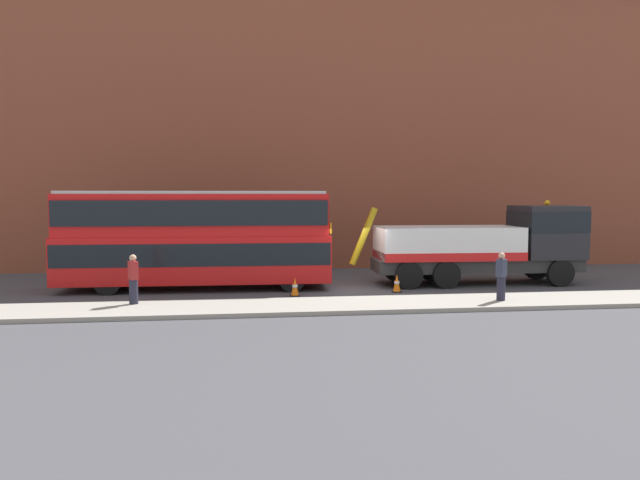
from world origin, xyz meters
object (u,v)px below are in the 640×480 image
at_px(pedestrian_bystander, 501,277).
at_px(traffic_cone_midway, 397,284).
at_px(recovery_tow_truck, 487,244).
at_px(pedestrian_onlooker, 133,280).
at_px(traffic_cone_near_bus, 295,287).
at_px(double_decker_bus, 195,236).

bearing_deg(pedestrian_bystander, traffic_cone_midway, 1.07).
relative_size(recovery_tow_truck, pedestrian_onlooker, 5.95).
bearing_deg(traffic_cone_near_bus, pedestrian_bystander, -21.26).
xyz_separation_m(traffic_cone_near_bus, traffic_cone_midway, (4.14, 0.40, 0.00)).
bearing_deg(pedestrian_onlooker, traffic_cone_midway, -12.94).
height_order(pedestrian_bystander, traffic_cone_midway, pedestrian_bystander).
bearing_deg(recovery_tow_truck, traffic_cone_midway, -157.15).
bearing_deg(pedestrian_bystander, double_decker_bus, 23.67).
xyz_separation_m(double_decker_bus, pedestrian_onlooker, (-1.83, -3.98, -1.25)).
xyz_separation_m(double_decker_bus, traffic_cone_near_bus, (3.90, -2.19, -1.89)).
bearing_deg(traffic_cone_near_bus, recovery_tow_truck, 14.15).
bearing_deg(traffic_cone_midway, pedestrian_bystander, -46.85).
distance_m(double_decker_bus, pedestrian_bystander, 12.14).
bearing_deg(pedestrian_onlooker, traffic_cone_near_bus, -8.11).
relative_size(double_decker_bus, pedestrian_bystander, 6.49).
bearing_deg(double_decker_bus, traffic_cone_near_bus, -28.02).
xyz_separation_m(recovery_tow_truck, pedestrian_onlooker, (-14.38, -3.97, -0.77)).
relative_size(double_decker_bus, traffic_cone_midway, 15.41).
xyz_separation_m(double_decker_bus, pedestrian_bystander, (11.01, -4.96, -1.25)).
bearing_deg(traffic_cone_near_bus, traffic_cone_midway, 5.54).
xyz_separation_m(pedestrian_onlooker, traffic_cone_near_bus, (5.73, 1.79, -0.64)).
height_order(double_decker_bus, pedestrian_bystander, double_decker_bus).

